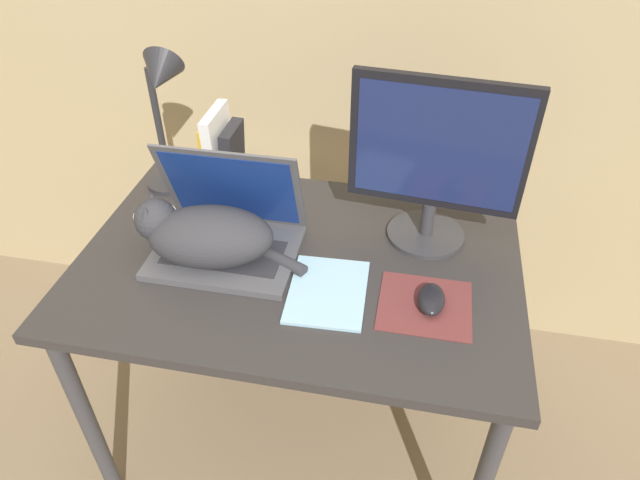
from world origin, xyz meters
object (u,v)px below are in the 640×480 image
cd_disc (155,215)px  book_row (222,155)px  laptop (228,232)px  notepad (328,291)px  external_monitor (436,160)px  desk_lamp (161,100)px  cat (204,235)px  computer_mouse (431,299)px

cd_disc → book_row: bearing=47.3°
laptop → notepad: size_ratio=1.50×
external_monitor → book_row: 0.62m
book_row → notepad: size_ratio=1.04×
laptop → notepad: laptop is taller
laptop → cd_disc: 0.28m
external_monitor → cd_disc: 0.79m
book_row → desk_lamp: (-0.14, -0.04, 0.18)m
laptop → external_monitor: bearing=17.0°
laptop → desk_lamp: desk_lamp is taller
cat → notepad: cat is taller
cd_disc → cat: bearing=-35.5°
computer_mouse → cd_disc: 0.81m
computer_mouse → book_row: book_row is taller
computer_mouse → notepad: (-0.24, -0.00, -0.02)m
laptop → notepad: 0.31m
computer_mouse → cd_disc: (-0.78, 0.21, -0.02)m
laptop → cat: laptop is taller
laptop → book_row: (-0.10, 0.27, 0.06)m
laptop → cd_disc: bearing=158.2°
cat → laptop: bearing=50.7°
notepad → book_row: bearing=134.8°
computer_mouse → notepad: size_ratio=0.43×
laptop → notepad: bearing=-22.3°
external_monitor → computer_mouse: size_ratio=4.21×
computer_mouse → notepad: 0.24m
computer_mouse → cd_disc: size_ratio=0.88×
external_monitor → desk_lamp: (-0.74, 0.08, 0.06)m
book_row → cd_disc: 0.25m
laptop → book_row: 0.29m
desk_lamp → notepad: size_ratio=1.79×
desk_lamp → book_row: bearing=16.0°
external_monitor → laptop: bearing=-163.0°
book_row → cd_disc: size_ratio=2.10×
desk_lamp → cd_disc: (-0.02, -0.13, -0.29)m
cat → desk_lamp: bearing=125.1°
cat → computer_mouse: cat is taller
desk_lamp → computer_mouse: bearing=-24.1°
notepad → cd_disc: size_ratio=2.03×
external_monitor → cat: bearing=-159.4°
desk_lamp → notepad: desk_lamp is taller
laptop → desk_lamp: 0.41m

